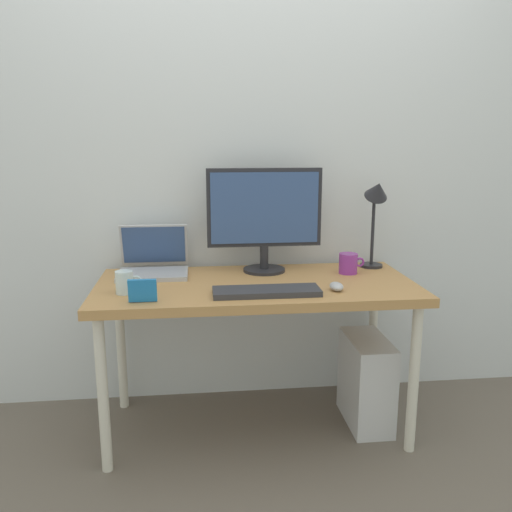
# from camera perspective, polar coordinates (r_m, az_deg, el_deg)

# --- Properties ---
(ground_plane) EXTENTS (6.00, 6.00, 0.00)m
(ground_plane) POSITION_cam_1_polar(r_m,az_deg,el_deg) (2.64, 0.00, -17.75)
(ground_plane) COLOR #665B51
(back_wall) EXTENTS (4.40, 0.04, 2.60)m
(back_wall) POSITION_cam_1_polar(r_m,az_deg,el_deg) (2.67, -0.95, 11.82)
(back_wall) COLOR silver
(back_wall) RESTS_ON ground_plane
(desk) EXTENTS (1.41, 0.66, 0.71)m
(desk) POSITION_cam_1_polar(r_m,az_deg,el_deg) (2.39, 0.00, -4.30)
(desk) COLOR #B7844C
(desk) RESTS_ON ground_plane
(monitor) EXTENTS (0.54, 0.20, 0.49)m
(monitor) POSITION_cam_1_polar(r_m,az_deg,el_deg) (2.51, 0.90, 4.54)
(monitor) COLOR #232328
(monitor) RESTS_ON desk
(laptop) EXTENTS (0.32, 0.28, 0.22)m
(laptop) POSITION_cam_1_polar(r_m,az_deg,el_deg) (2.56, -10.91, -0.59)
(laptop) COLOR #B2B2B7
(laptop) RESTS_ON desk
(desk_lamp) EXTENTS (0.11, 0.16, 0.45)m
(desk_lamp) POSITION_cam_1_polar(r_m,az_deg,el_deg) (2.63, 12.74, 5.48)
(desk_lamp) COLOR #232328
(desk_lamp) RESTS_ON desk
(keyboard) EXTENTS (0.44, 0.14, 0.02)m
(keyboard) POSITION_cam_1_polar(r_m,az_deg,el_deg) (2.19, 1.13, -3.81)
(keyboard) COLOR #333338
(keyboard) RESTS_ON desk
(mouse) EXTENTS (0.06, 0.09, 0.03)m
(mouse) POSITION_cam_1_polar(r_m,az_deg,el_deg) (2.27, 8.60, -3.23)
(mouse) COLOR #B2B2B7
(mouse) RESTS_ON desk
(coffee_mug) EXTENTS (0.12, 0.09, 0.10)m
(coffee_mug) POSITION_cam_1_polar(r_m,az_deg,el_deg) (2.55, 9.87, -0.79)
(coffee_mug) COLOR purple
(coffee_mug) RESTS_ON desk
(glass_cup) EXTENTS (0.11, 0.07, 0.09)m
(glass_cup) POSITION_cam_1_polar(r_m,az_deg,el_deg) (2.26, -13.85, -2.75)
(glass_cup) COLOR silver
(glass_cup) RESTS_ON desk
(photo_frame) EXTENTS (0.11, 0.02, 0.09)m
(photo_frame) POSITION_cam_1_polar(r_m,az_deg,el_deg) (2.12, -12.05, -3.63)
(photo_frame) COLOR #1E72BF
(photo_frame) RESTS_ON desk
(computer_tower) EXTENTS (0.18, 0.36, 0.42)m
(computer_tower) POSITION_cam_1_polar(r_m,az_deg,el_deg) (2.64, 11.71, -12.96)
(computer_tower) COLOR silver
(computer_tower) RESTS_ON ground_plane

